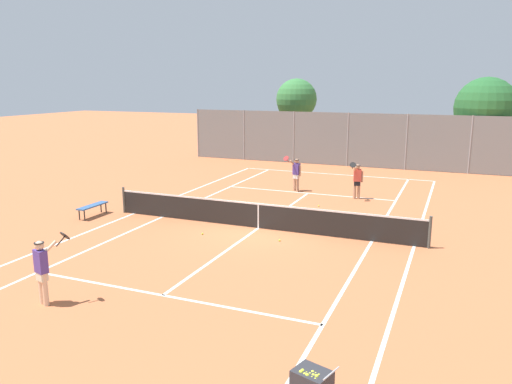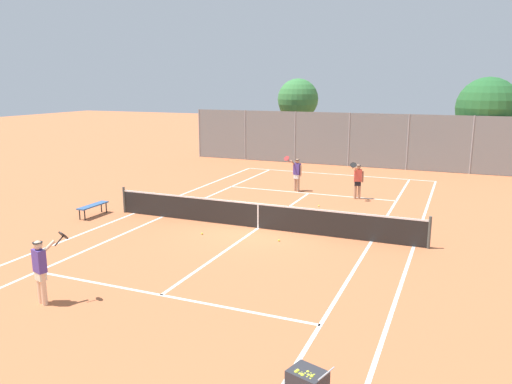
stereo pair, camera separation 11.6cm
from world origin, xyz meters
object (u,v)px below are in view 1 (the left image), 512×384
at_px(loose_tennis_ball_2, 181,209).
at_px(tree_behind_right, 484,109).
at_px(player_far_right, 357,179).
at_px(loose_tennis_ball_1, 202,234).
at_px(loose_tennis_ball_0, 280,240).
at_px(loose_tennis_ball_3, 319,206).
at_px(player_near_side, 42,268).
at_px(tennis_net, 258,215).
at_px(tree_behind_left, 295,100).
at_px(courtside_bench, 93,206).
at_px(player_far_left, 296,172).

height_order(loose_tennis_ball_2, tree_behind_right, tree_behind_right).
xyz_separation_m(player_far_right, loose_tennis_ball_1, (-3.93, -7.60, -0.89)).
distance_m(loose_tennis_ball_0, loose_tennis_ball_3, 5.18).
bearing_deg(player_near_side, loose_tennis_ball_2, 100.39).
height_order(tennis_net, tree_behind_right, tree_behind_right).
distance_m(loose_tennis_ball_3, tree_behind_left, 16.39).
bearing_deg(tree_behind_left, courtside_bench, -95.81).
bearing_deg(player_far_left, player_near_side, -96.45).
height_order(player_near_side, loose_tennis_ball_1, player_near_side).
height_order(loose_tennis_ball_3, courtside_bench, courtside_bench).
relative_size(player_far_left, loose_tennis_ball_1, 26.88).
bearing_deg(loose_tennis_ball_0, player_far_right, 80.99).
distance_m(loose_tennis_ball_0, tree_behind_left, 21.20).
bearing_deg(player_far_right, player_far_left, 169.76).
xyz_separation_m(loose_tennis_ball_0, tree_behind_left, (-5.98, 19.95, 3.92)).
bearing_deg(courtside_bench, loose_tennis_ball_1, -5.64).
distance_m(player_near_side, loose_tennis_ball_2, 9.38).
bearing_deg(tennis_net, loose_tennis_ball_3, 73.61).
distance_m(player_far_right, loose_tennis_ball_3, 2.59).
height_order(player_near_side, loose_tennis_ball_0, player_near_side).
relative_size(loose_tennis_ball_0, tree_behind_left, 0.01).
bearing_deg(player_far_right, loose_tennis_ball_0, -99.01).
xyz_separation_m(player_near_side, tree_behind_right, (10.14, 24.89, 2.74)).
relative_size(player_far_left, loose_tennis_ball_3, 26.88).
distance_m(player_far_left, loose_tennis_ball_2, 6.41).
relative_size(player_far_left, courtside_bench, 1.18).
relative_size(loose_tennis_ball_2, tree_behind_left, 0.01).
xyz_separation_m(tennis_net, tree_behind_right, (7.79, 16.98, 3.16)).
xyz_separation_m(loose_tennis_ball_0, loose_tennis_ball_3, (-0.06, 5.18, 0.00)).
distance_m(player_far_right, tree_behind_right, 12.43).
bearing_deg(loose_tennis_ball_1, tree_behind_right, 63.22).
bearing_deg(loose_tennis_ball_1, player_far_right, 62.69).
height_order(loose_tennis_ball_1, loose_tennis_ball_3, same).
height_order(player_far_right, loose_tennis_ball_2, player_far_right).
xyz_separation_m(loose_tennis_ball_1, courtside_bench, (-5.22, 0.52, 0.38)).
height_order(loose_tennis_ball_0, loose_tennis_ball_3, same).
height_order(player_near_side, tree_behind_right, tree_behind_right).
height_order(tennis_net, tree_behind_left, tree_behind_left).
bearing_deg(loose_tennis_ball_3, loose_tennis_ball_0, -89.30).
bearing_deg(tree_behind_left, loose_tennis_ball_0, -73.31).
distance_m(player_near_side, courtside_bench, 8.23).
distance_m(courtside_bench, tree_behind_right, 23.33).
relative_size(player_near_side, tree_behind_left, 0.32).
xyz_separation_m(player_far_right, loose_tennis_ball_0, (-1.15, -7.28, -0.89)).
relative_size(loose_tennis_ball_0, loose_tennis_ball_3, 1.00).
bearing_deg(loose_tennis_ball_2, courtside_bench, -140.40).
xyz_separation_m(loose_tennis_ball_0, tree_behind_right, (6.55, 18.14, 3.64)).
distance_m(player_far_left, player_far_right, 3.15).
xyz_separation_m(courtside_bench, tree_behind_left, (2.01, 19.76, 3.55)).
bearing_deg(tennis_net, player_far_right, 68.59).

